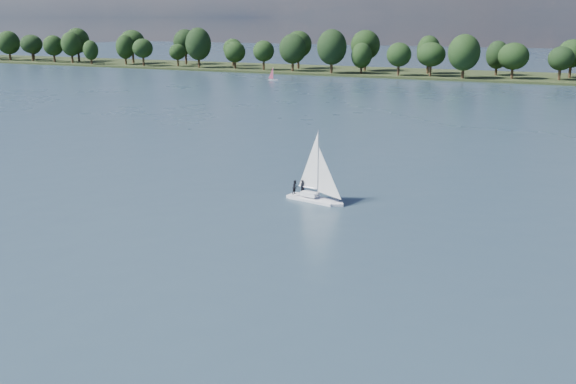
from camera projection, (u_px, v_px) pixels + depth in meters
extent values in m
plane|color=#233342|center=(452.00, 127.00, 121.67)|extent=(700.00, 700.00, 0.00)
cube|color=black|center=(515.00, 78.00, 219.77)|extent=(660.00, 40.00, 1.50)
cube|color=white|center=(313.00, 201.00, 72.66)|extent=(6.75, 3.10, 0.77)
cube|color=white|center=(313.00, 194.00, 72.45)|extent=(2.11, 1.51, 0.48)
cylinder|color=silver|center=(314.00, 163.00, 71.51)|extent=(0.11, 0.11, 7.66)
imported|color=black|center=(303.00, 187.00, 73.30)|extent=(0.61, 0.71, 1.65)
imported|color=black|center=(295.00, 187.00, 73.16)|extent=(0.81, 0.94, 1.65)
cube|color=silver|center=(273.00, 80.00, 212.45)|extent=(3.12, 1.85, 0.47)
cylinder|color=silver|center=(273.00, 73.00, 211.83)|extent=(0.08, 0.08, 4.18)
cube|color=#585B5D|center=(101.00, 66.00, 272.70)|extent=(4.11, 2.22, 0.50)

